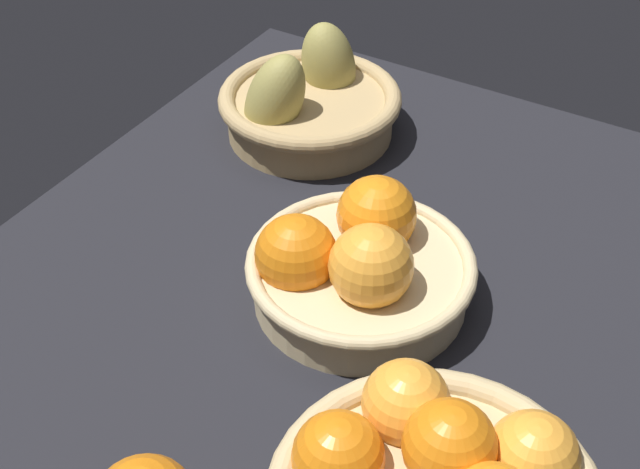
# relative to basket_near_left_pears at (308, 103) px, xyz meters

# --- Properties ---
(market_tray) EXTENTS (0.84, 0.72, 0.03)m
(market_tray) POSITION_rel_basket_near_left_pears_xyz_m (0.21, 0.17, -0.06)
(market_tray) COLOR black
(market_tray) RESTS_ON ground
(basket_near_left_pears) EXTENTS (0.22, 0.22, 0.13)m
(basket_near_left_pears) POSITION_rel_basket_near_left_pears_xyz_m (0.00, 0.00, 0.00)
(basket_near_left_pears) COLOR tan
(basket_near_left_pears) RESTS_ON market_tray
(basket_center) EXTENTS (0.22, 0.22, 0.11)m
(basket_center) POSITION_rel_basket_near_left_pears_xyz_m (0.23, 0.19, 0.00)
(basket_center) COLOR #D3BC8C
(basket_center) RESTS_ON market_tray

